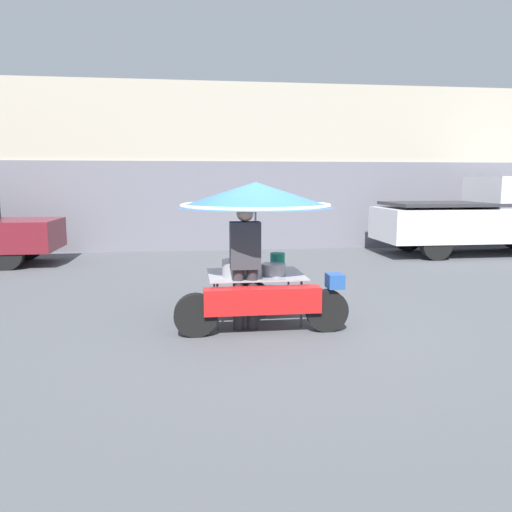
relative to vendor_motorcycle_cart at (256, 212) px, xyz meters
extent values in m
plane|color=#4C4F54|center=(0.27, -0.23, -1.49)|extent=(36.00, 36.00, 0.00)
cube|color=#B2A893|center=(0.27, 8.01, 0.75)|extent=(28.00, 2.00, 4.47)
cube|color=slate|center=(0.27, 6.98, -0.29)|extent=(23.80, 0.06, 2.40)
cylinder|color=black|center=(0.82, -0.59, -1.22)|extent=(0.54, 0.14, 0.54)
cylinder|color=black|center=(-0.83, -0.59, -1.22)|extent=(0.54, 0.14, 0.54)
cube|color=red|center=(0.00, -0.59, -1.06)|extent=(1.46, 0.24, 0.32)
cube|color=#234C93|center=(0.92, -0.59, -0.84)|extent=(0.20, 0.24, 0.18)
cylinder|color=black|center=(0.00, 0.37, -1.25)|extent=(0.48, 0.14, 0.48)
cylinder|color=#515156|center=(0.54, -0.36, -1.18)|extent=(0.03, 0.03, 0.62)
cylinder|color=#515156|center=(0.54, 0.49, -1.18)|extent=(0.03, 0.03, 0.62)
cylinder|color=#515156|center=(-0.55, -0.36, -1.18)|extent=(0.03, 0.03, 0.62)
cylinder|color=#515156|center=(-0.55, 0.49, -1.18)|extent=(0.03, 0.03, 0.62)
cube|color=#9E9EA3|center=(0.00, 0.06, -0.85)|extent=(1.28, 1.00, 0.02)
cylinder|color=#B2B2B7|center=(0.00, 0.06, -0.39)|extent=(0.03, 0.03, 0.91)
cone|color=blue|center=(0.00, 0.06, 0.23)|extent=(2.06, 2.06, 0.33)
torus|color=white|center=(0.00, 0.06, 0.08)|extent=(2.01, 2.01, 0.05)
cylinder|color=#939399|center=(-0.29, -0.11, -0.73)|extent=(0.36, 0.36, 0.23)
cylinder|color=#939399|center=(0.22, -0.09, -0.77)|extent=(0.33, 0.33, 0.16)
cylinder|color=#B7B7BC|center=(-0.07, 0.27, -0.80)|extent=(0.25, 0.25, 0.09)
cylinder|color=#1E936B|center=(0.35, 0.34, -0.73)|extent=(0.21, 0.21, 0.24)
cylinder|color=#2D2D33|center=(-0.28, -0.36, -1.09)|extent=(0.14, 0.14, 0.79)
cylinder|color=#2D2D33|center=(-0.10, -0.36, -1.09)|extent=(0.14, 0.14, 0.79)
cube|color=#38383D|center=(-0.19, -0.36, -0.40)|extent=(0.38, 0.22, 0.59)
sphere|color=tan|center=(-0.19, -0.36, 0.01)|extent=(0.21, 0.21, 0.21)
cylinder|color=black|center=(-4.76, 4.56, -1.15)|extent=(0.68, 0.20, 0.68)
cylinder|color=black|center=(-4.76, 5.96, -1.15)|extent=(0.68, 0.20, 0.68)
cylinder|color=black|center=(4.96, 4.60, -1.11)|extent=(0.75, 0.24, 0.75)
cylinder|color=black|center=(4.96, 6.21, -1.11)|extent=(0.75, 0.24, 0.75)
cube|color=silver|center=(6.56, 5.41, -0.70)|extent=(5.32, 1.89, 0.83)
cube|color=#2D2D33|center=(5.50, 5.41, -0.18)|extent=(2.76, 1.81, 0.08)
camera|label=1|loc=(-0.88, -6.55, 0.42)|focal=35.00mm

